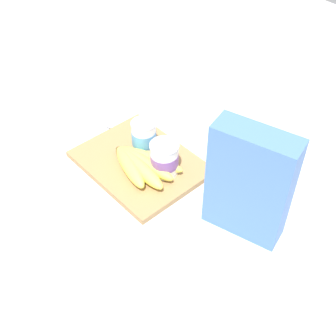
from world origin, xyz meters
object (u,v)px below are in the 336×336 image
Objects in this scene: yogurt_cup_front at (144,136)px; spoon at (102,123)px; banana_bunch at (141,164)px; yogurt_cup_back at (164,158)px; cutting_board at (140,163)px; cereal_box at (249,184)px.

spoon is (-0.17, -0.01, -0.05)m from yogurt_cup_front.
banana_bunch is 1.49× the size of spoon.
yogurt_cup_back is 0.45× the size of banana_bunch.
yogurt_cup_front is 0.18m from spoon.
cereal_box is (0.30, 0.04, 0.13)m from cutting_board.
yogurt_cup_back is (-0.23, -0.02, -0.08)m from cereal_box.
cutting_board is 0.07m from yogurt_cup_front.
cereal_box is at bearing 2.03° from spoon.
cutting_board is 1.63× the size of banana_bunch.
yogurt_cup_front is (-0.03, 0.04, 0.05)m from cutting_board.
yogurt_cup_back reaches higher than cutting_board.
spoon is (-0.23, 0.04, -0.03)m from banana_bunch.
cereal_box is at bearing 8.27° from cutting_board.
spoon is (-0.50, -0.02, -0.13)m from cereal_box.
yogurt_cup_back is at bearing 169.68° from cereal_box.
banana_bunch is at bearing -45.86° from yogurt_cup_front.
banana_bunch is (0.05, -0.06, -0.02)m from yogurt_cup_front.
yogurt_cup_front and yogurt_cup_back have the same top height.
yogurt_cup_back reaches higher than spoon.
yogurt_cup_front is 0.67× the size of spoon.
yogurt_cup_front is 0.08m from banana_bunch.
cutting_board is at bearing -7.42° from spoon.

